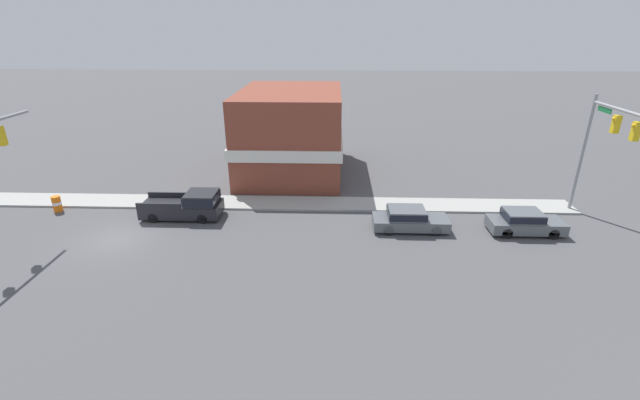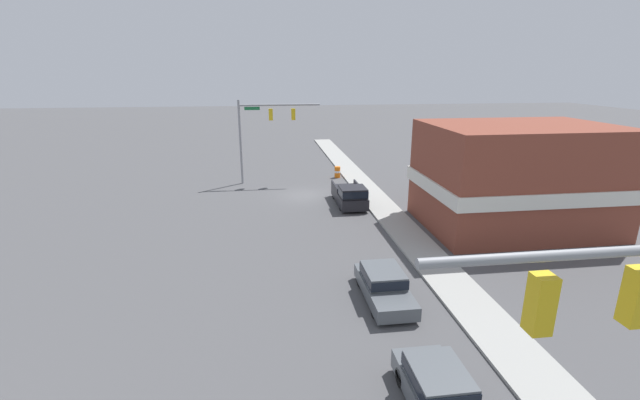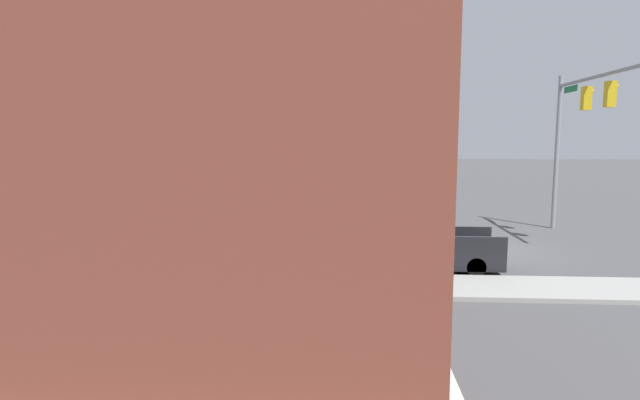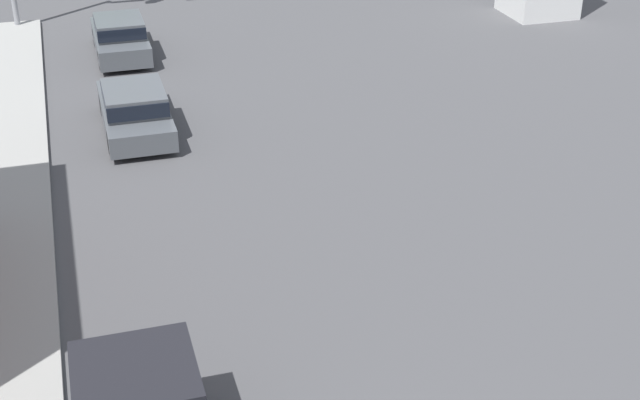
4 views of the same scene
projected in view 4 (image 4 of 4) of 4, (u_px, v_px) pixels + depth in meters
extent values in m
cylinder|color=black|center=(104.00, 105.00, 27.57)|extent=(0.22, 0.66, 0.66)
cylinder|color=black|center=(157.00, 99.00, 27.99)|extent=(0.22, 0.66, 0.66)
cylinder|color=black|center=(112.00, 142.00, 25.11)|extent=(0.22, 0.66, 0.66)
cylinder|color=black|center=(171.00, 135.00, 25.53)|extent=(0.22, 0.66, 0.66)
cube|color=#51565B|center=(135.00, 114.00, 26.47)|extent=(1.88, 4.69, 0.63)
cube|color=#51565B|center=(134.00, 98.00, 25.94)|extent=(1.73, 2.25, 0.61)
cube|color=black|center=(134.00, 98.00, 25.94)|extent=(1.75, 2.34, 0.43)
cylinder|color=black|center=(96.00, 37.00, 33.56)|extent=(0.22, 0.66, 0.66)
cylinder|color=black|center=(139.00, 33.00, 33.95)|extent=(0.22, 0.66, 0.66)
cylinder|color=black|center=(102.00, 61.00, 31.21)|extent=(0.22, 0.66, 0.66)
cylinder|color=black|center=(147.00, 56.00, 31.61)|extent=(0.22, 0.66, 0.66)
cube|color=#51565B|center=(120.00, 41.00, 32.49)|extent=(1.81, 4.47, 0.69)
cube|color=#51565B|center=(119.00, 26.00, 31.96)|extent=(1.67, 2.15, 0.59)
cube|color=black|center=(119.00, 26.00, 31.96)|extent=(1.69, 2.23, 0.41)
cube|color=black|center=(136.00, 386.00, 14.22)|extent=(1.96, 1.98, 0.75)
cube|color=black|center=(136.00, 386.00, 14.22)|extent=(1.98, 2.06, 0.53)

